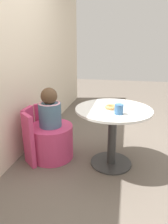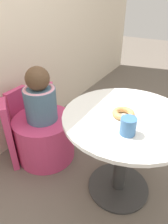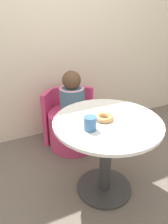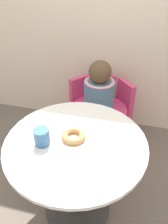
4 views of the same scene
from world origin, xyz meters
name	(u,v)px [view 4 (image 4 of 4)]	position (x,y,z in m)	size (l,w,h in m)	color
ground_plane	(70,201)	(0.00, 0.00, 0.00)	(12.00, 12.00, 0.00)	#665B51
back_wall	(102,7)	(0.00, 1.13, 1.20)	(6.00, 0.06, 2.40)	beige
round_table	(76,163)	(0.07, -0.03, 0.50)	(0.83, 0.83, 0.69)	#333333
tub_chair	(98,126)	(0.08, 0.71, 0.21)	(0.53, 0.53, 0.42)	#D13D70
booth_backrest	(102,105)	(0.08, 0.93, 0.31)	(0.63, 0.23, 0.62)	#D13D70
child_figure	(99,89)	(0.08, 0.71, 0.62)	(0.27, 0.27, 0.47)	slate
donut	(74,136)	(0.06, -0.01, 0.71)	(0.14, 0.14, 0.04)	tan
cup	(42,137)	(-0.10, -0.10, 0.74)	(0.09, 0.09, 0.10)	#386699
paper_napkin	(57,163)	(0.02, -0.21, 0.69)	(0.12, 0.12, 0.01)	white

